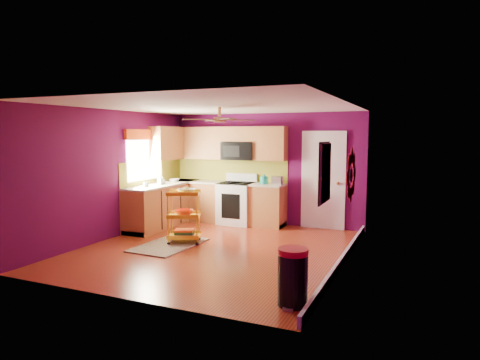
% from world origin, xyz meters
% --- Properties ---
extents(ground, '(5.00, 5.00, 0.00)m').
position_xyz_m(ground, '(0.00, 0.00, 0.00)').
color(ground, maroon).
rests_on(ground, ground).
extents(room_envelope, '(4.54, 5.04, 2.52)m').
position_xyz_m(room_envelope, '(0.03, 0.00, 1.63)').
color(room_envelope, '#510940').
rests_on(room_envelope, ground).
extents(lower_cabinets, '(2.81, 2.31, 0.94)m').
position_xyz_m(lower_cabinets, '(-1.35, 1.82, 0.43)').
color(lower_cabinets, brown).
rests_on(lower_cabinets, ground).
extents(electric_range, '(0.76, 0.66, 1.13)m').
position_xyz_m(electric_range, '(-0.55, 2.17, 0.48)').
color(electric_range, white).
rests_on(electric_range, ground).
extents(upper_cabinetry, '(2.80, 2.30, 1.26)m').
position_xyz_m(upper_cabinetry, '(-1.24, 2.17, 1.80)').
color(upper_cabinetry, brown).
rests_on(upper_cabinetry, ground).
extents(left_window, '(0.08, 1.35, 1.08)m').
position_xyz_m(left_window, '(-2.22, 1.05, 1.74)').
color(left_window, white).
rests_on(left_window, ground).
extents(panel_door, '(0.95, 0.11, 2.15)m').
position_xyz_m(panel_door, '(1.35, 2.47, 1.02)').
color(panel_door, white).
rests_on(panel_door, ground).
extents(right_wall_art, '(0.04, 2.74, 1.04)m').
position_xyz_m(right_wall_art, '(2.23, -0.34, 1.44)').
color(right_wall_art, black).
rests_on(right_wall_art, ground).
extents(ceiling_fan, '(1.01, 1.01, 0.26)m').
position_xyz_m(ceiling_fan, '(0.00, 0.20, 2.29)').
color(ceiling_fan, '#BF8C3F').
rests_on(ceiling_fan, ground).
extents(shag_rug, '(0.94, 1.47, 0.02)m').
position_xyz_m(shag_rug, '(-0.89, -0.11, 0.01)').
color(shag_rug, black).
rests_on(shag_rug, ground).
extents(rolling_cart, '(0.71, 0.62, 1.06)m').
position_xyz_m(rolling_cart, '(-0.73, 0.17, 0.55)').
color(rolling_cart, yellow).
rests_on(rolling_cart, ground).
extents(trash_can, '(0.40, 0.42, 0.69)m').
position_xyz_m(trash_can, '(1.97, -1.86, 0.34)').
color(trash_can, black).
rests_on(trash_can, ground).
extents(teal_kettle, '(0.18, 0.18, 0.21)m').
position_xyz_m(teal_kettle, '(0.08, 2.23, 1.02)').
color(teal_kettle, '#12887F').
rests_on(teal_kettle, lower_cabinets).
extents(toaster, '(0.22, 0.15, 0.18)m').
position_xyz_m(toaster, '(0.40, 2.20, 1.03)').
color(toaster, beige).
rests_on(toaster, lower_cabinets).
extents(soap_bottle_a, '(0.10, 0.10, 0.21)m').
position_xyz_m(soap_bottle_a, '(-1.91, 1.15, 1.05)').
color(soap_bottle_a, '#EA3F72').
rests_on(soap_bottle_a, lower_cabinets).
extents(soap_bottle_b, '(0.12, 0.12, 0.16)m').
position_xyz_m(soap_bottle_b, '(-1.95, 1.30, 1.02)').
color(soap_bottle_b, white).
rests_on(soap_bottle_b, lower_cabinets).
extents(counter_dish, '(0.23, 0.23, 0.06)m').
position_xyz_m(counter_dish, '(-2.00, 1.86, 0.97)').
color(counter_dish, white).
rests_on(counter_dish, lower_cabinets).
extents(counter_cup, '(0.12, 0.12, 0.09)m').
position_xyz_m(counter_cup, '(-1.97, 0.72, 0.99)').
color(counter_cup, white).
rests_on(counter_cup, lower_cabinets).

